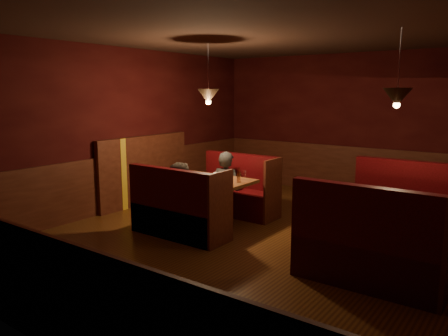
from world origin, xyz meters
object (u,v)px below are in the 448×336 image
Objects in this scene: second_table at (389,214)px; second_bench_near at (368,254)px; main_bench_near at (177,215)px; diner_b at (182,187)px; second_bench_far at (408,218)px; main_bench_far at (238,195)px; main_table at (210,189)px; diner_a at (226,174)px.

second_table is 0.91m from second_bench_near.
main_bench_near is 1.06× the size of diner_b.
second_bench_far reaches higher than main_bench_near.
second_table is (2.77, -0.73, 0.28)m from main_bench_far.
second_table is at bearing 1.19° from main_table.
diner_a is (-0.10, -0.22, 0.40)m from main_bench_far.
second_bench_far is (2.82, 0.93, -0.21)m from main_table.
main_table is 0.91× the size of main_bench_near.
diner_a reaches higher than main_table.
main_bench_near is 2.91m from second_table.
diner_b reaches higher than main_bench_near.
second_bench_far is at bearing 18.28° from main_table.
second_table is 2.92m from diner_a.
second_bench_far is at bearing 176.13° from diner_a.
second_bench_far is 1.00× the size of second_bench_near.
main_table is at bearing 163.86° from second_bench_near.
second_bench_far is 1.12× the size of diner_b.
second_table is (2.79, 0.06, 0.04)m from main_table.
diner_b is (-0.02, 0.13, 0.39)m from main_bench_near.
main_bench_far is at bearing 150.20° from second_bench_near.
diner_b is at bearing -150.62° from second_bench_far.
main_table is 0.86× the size of second_bench_far.
second_bench_near is (0.03, -0.87, -0.24)m from second_table.
second_bench_near is 2.85m from diner_b.
second_table is 0.90× the size of second_bench_far.
second_bench_far is 1.10× the size of diner_a.
second_table is (2.77, 0.85, 0.28)m from main_bench_near.
second_table is at bearing 17.04° from main_bench_near.
second_bench_near is (2.80, -0.02, 0.04)m from main_bench_near.
second_bench_far is (2.80, 0.14, 0.04)m from main_bench_far.
main_bench_far is 2.88m from second_table.
main_bench_near is at bearing -99.89° from diner_b.
main_bench_near is 0.95× the size of second_bench_far.
diner_b is (-0.00, -0.66, 0.14)m from main_table.
main_bench_far is 1.06× the size of diner_b.
second_bench_near is at bearing -21.95° from diner_b.
main_bench_far is 0.95× the size of second_bench_near.
diner_a is (-2.91, -0.36, 0.37)m from second_bench_far.
second_bench_far is 2.95m from diner_a.
second_table is at bearing -92.20° from second_bench_far.
diner_b is at bearing -165.61° from second_table.
main_bench_near reaches higher than main_table.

